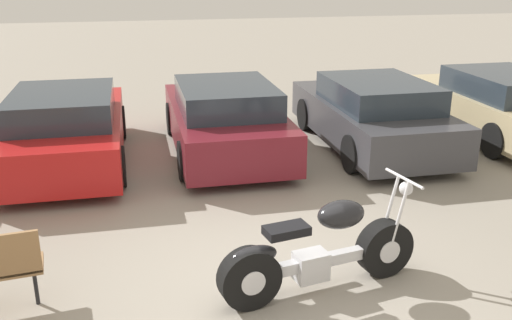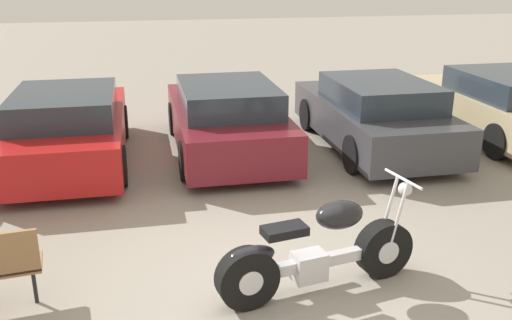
{
  "view_description": "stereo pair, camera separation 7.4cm",
  "coord_description": "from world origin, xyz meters",
  "px_view_note": "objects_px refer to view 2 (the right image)",
  "views": [
    {
      "loc": [
        -1.35,
        -5.13,
        3.25
      ],
      "look_at": [
        0.12,
        1.62,
        0.85
      ],
      "focal_mm": 40.0,
      "sensor_mm": 36.0,
      "label": 1
    },
    {
      "loc": [
        -1.28,
        -5.15,
        3.25
      ],
      "look_at": [
        0.12,
        1.62,
        0.85
      ],
      "focal_mm": 40.0,
      "sensor_mm": 36.0,
      "label": 2
    }
  ],
  "objects_px": {
    "motorcycle": "(317,253)",
    "parked_car_champagne": "(501,105)",
    "parked_car_dark_grey": "(374,115)",
    "parked_car_maroon": "(226,119)",
    "parked_car_red": "(68,128)"
  },
  "relations": [
    {
      "from": "parked_car_red",
      "to": "parked_car_champagne",
      "type": "height_order",
      "value": "same"
    },
    {
      "from": "parked_car_maroon",
      "to": "motorcycle",
      "type": "bearing_deg",
      "value": -87.65
    },
    {
      "from": "parked_car_dark_grey",
      "to": "parked_car_champagne",
      "type": "distance_m",
      "value": 2.7
    },
    {
      "from": "parked_car_red",
      "to": "parked_car_maroon",
      "type": "xyz_separation_m",
      "value": [
        2.69,
        0.07,
        0.0
      ]
    },
    {
      "from": "parked_car_dark_grey",
      "to": "parked_car_champagne",
      "type": "xyz_separation_m",
      "value": [
        2.69,
        0.16,
        0.0
      ]
    },
    {
      "from": "parked_car_champagne",
      "to": "motorcycle",
      "type": "bearing_deg",
      "value": -138.1
    },
    {
      "from": "parked_car_maroon",
      "to": "parked_car_champagne",
      "type": "relative_size",
      "value": 1.0
    },
    {
      "from": "motorcycle",
      "to": "parked_car_champagne",
      "type": "height_order",
      "value": "parked_car_champagne"
    },
    {
      "from": "motorcycle",
      "to": "parked_car_dark_grey",
      "type": "distance_m",
      "value": 5.15
    },
    {
      "from": "motorcycle",
      "to": "parked_car_red",
      "type": "relative_size",
      "value": 0.53
    },
    {
      "from": "parked_car_maroon",
      "to": "parked_car_dark_grey",
      "type": "height_order",
      "value": "same"
    },
    {
      "from": "motorcycle",
      "to": "parked_car_maroon",
      "type": "distance_m",
      "value": 4.76
    },
    {
      "from": "motorcycle",
      "to": "parked_car_champagne",
      "type": "bearing_deg",
      "value": 41.9
    },
    {
      "from": "parked_car_maroon",
      "to": "parked_car_dark_grey",
      "type": "xyz_separation_m",
      "value": [
        2.69,
        -0.25,
        0.0
      ]
    },
    {
      "from": "motorcycle",
      "to": "parked_car_champagne",
      "type": "relative_size",
      "value": 0.53
    }
  ]
}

